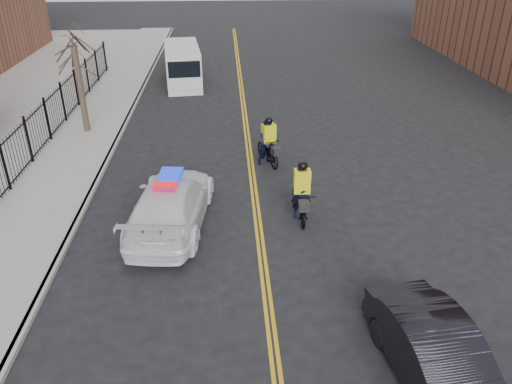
{
  "coord_description": "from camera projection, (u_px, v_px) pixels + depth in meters",
  "views": [
    {
      "loc": [
        -0.93,
        -12.88,
        8.66
      ],
      "look_at": [
        -0.08,
        1.03,
        1.3
      ],
      "focal_mm": 35.0,
      "sensor_mm": 36.0,
      "label": 1
    }
  ],
  "objects": [
    {
      "name": "center_line_right",
      "position": [
        250.0,
        145.0,
        22.53
      ],
      "size": [
        0.1,
        60.0,
        0.01
      ],
      "primitive_type": "cube",
      "color": "gold",
      "rests_on": "ground"
    },
    {
      "name": "street_tree",
      "position": [
        76.0,
        59.0,
        22.23
      ],
      "size": [
        3.2,
        3.2,
        4.8
      ],
      "color": "#382A21",
      "rests_on": "sidewalk"
    },
    {
      "name": "cyclist_near",
      "position": [
        301.0,
        199.0,
        16.59
      ],
      "size": [
        0.8,
        2.12,
        2.06
      ],
      "rotation": [
        0.0,
        0.0,
        -0.03
      ],
      "color": "black",
      "rests_on": "ground"
    },
    {
      "name": "police_cruiser",
      "position": [
        171.0,
        203.0,
        16.11
      ],
      "size": [
        2.86,
        5.76,
        1.77
      ],
      "rotation": [
        0.0,
        0.0,
        3.03
      ],
      "color": "white",
      "rests_on": "ground"
    },
    {
      "name": "cargo_van",
      "position": [
        183.0,
        66.0,
        30.92
      ],
      "size": [
        2.62,
        5.77,
        2.34
      ],
      "rotation": [
        0.0,
        0.0,
        0.11
      ],
      "color": "silver",
      "rests_on": "ground"
    },
    {
      "name": "curb",
      "position": [
        114.0,
        147.0,
        22.17
      ],
      "size": [
        0.2,
        60.0,
        0.15
      ],
      "primitive_type": "cube",
      "color": "gray",
      "rests_on": "ground"
    },
    {
      "name": "sidewalk",
      "position": [
        79.0,
        148.0,
        22.08
      ],
      "size": [
        3.0,
        60.0,
        0.15
      ],
      "primitive_type": "cube",
      "color": "gray",
      "rests_on": "ground"
    },
    {
      "name": "cyclist_far",
      "position": [
        269.0,
        146.0,
        20.44
      ],
      "size": [
        1.22,
        2.07,
        2.02
      ],
      "rotation": [
        0.0,
        0.0,
        0.35
      ],
      "color": "black",
      "rests_on": "ground"
    },
    {
      "name": "dark_sedan",
      "position": [
        439.0,
        360.0,
        10.36
      ],
      "size": [
        2.16,
        4.63,
        1.47
      ],
      "primitive_type": "imported",
      "rotation": [
        0.0,
        0.0,
        0.14
      ],
      "color": "black",
      "rests_on": "ground"
    },
    {
      "name": "ground",
      "position": [
        261.0,
        244.0,
        15.46
      ],
      "size": [
        120.0,
        120.0,
        0.0
      ],
      "primitive_type": "plane",
      "color": "black",
      "rests_on": "ground"
    },
    {
      "name": "center_line_left",
      "position": [
        247.0,
        146.0,
        22.52
      ],
      "size": [
        0.1,
        60.0,
        0.01
      ],
      "primitive_type": "cube",
      "color": "gold",
      "rests_on": "ground"
    },
    {
      "name": "iron_fence",
      "position": [
        41.0,
        129.0,
        21.57
      ],
      "size": [
        0.12,
        28.0,
        2.0
      ],
      "primitive_type": null,
      "color": "black",
      "rests_on": "ground"
    }
  ]
}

